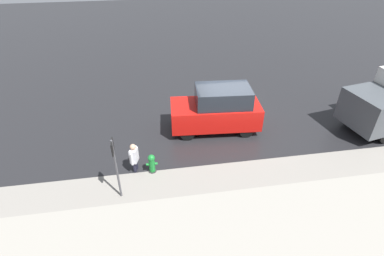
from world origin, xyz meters
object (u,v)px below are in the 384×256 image
at_px(sign_post, 115,161).
at_px(pedestrian, 134,156).
at_px(fire_hydrant, 152,164).
at_px(moving_hatchback, 217,109).

bearing_deg(sign_post, pedestrian, -110.96).
distance_m(fire_hydrant, sign_post, 1.95).
relative_size(fire_hydrant, pedestrian, 0.66).
bearing_deg(moving_hatchback, sign_post, 40.60).
xyz_separation_m(fire_hydrant, pedestrian, (0.63, -0.20, 0.28)).
xyz_separation_m(fire_hydrant, sign_post, (1.12, 1.09, 1.18)).
bearing_deg(pedestrian, moving_hatchback, -148.17).
height_order(moving_hatchback, sign_post, sign_post).
relative_size(fire_hydrant, sign_post, 0.33).
height_order(fire_hydrant, pedestrian, pedestrian).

